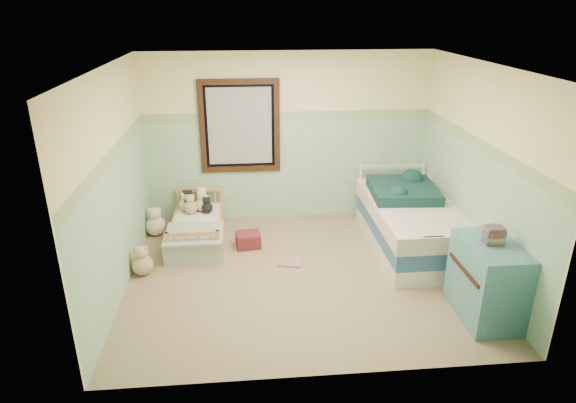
{
  "coord_description": "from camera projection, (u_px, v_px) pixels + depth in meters",
  "views": [
    {
      "loc": [
        -0.65,
        -5.29,
        3.12
      ],
      "look_at": [
        -0.13,
        0.35,
        0.83
      ],
      "focal_mm": 30.82,
      "sensor_mm": 36.0,
      "label": 1
    }
  ],
  "objects": [
    {
      "name": "toddler_bed_frame",
      "position": [
        198.0,
        235.0,
        6.93
      ],
      "size": [
        0.69,
        1.38,
        0.18
      ],
      "primitive_type": "cube",
      "color": "tan",
      "rests_on": "floor"
    },
    {
      "name": "wall_right",
      "position": [
        479.0,
        173.0,
        5.82
      ],
      "size": [
        0.04,
        3.6,
        2.5
      ],
      "primitive_type": "cube",
      "color": "#F0E796",
      "rests_on": "floor"
    },
    {
      "name": "wainscot_mint",
      "position": [
        288.0,
        171.0,
        7.47
      ],
      "size": [
        4.2,
        0.01,
        1.5
      ],
      "primitive_type": "cube",
      "color": "#85AE93",
      "rests_on": "floor"
    },
    {
      "name": "window_frame",
      "position": [
        240.0,
        127.0,
        7.13
      ],
      "size": [
        1.16,
        0.06,
        1.36
      ],
      "primitive_type": "cube",
      "color": "black",
      "rests_on": "wall_back"
    },
    {
      "name": "plush_floor_tan",
      "position": [
        143.0,
        265.0,
        6.05
      ],
      "size": [
        0.26,
        0.26,
        0.26
      ],
      "primitive_type": "sphere",
      "color": "tan",
      "rests_on": "floor"
    },
    {
      "name": "plush_bed_brown",
      "position": [
        189.0,
        201.0,
        7.26
      ],
      "size": [
        0.2,
        0.2,
        0.2
      ],
      "primitive_type": "sphere",
      "color": "brown",
      "rests_on": "toddler_mattress"
    },
    {
      "name": "twin_bed_frame",
      "position": [
        410.0,
        240.0,
        6.71
      ],
      "size": [
        1.02,
        2.04,
        0.22
      ],
      "primitive_type": "cube",
      "color": "white",
      "rests_on": "floor"
    },
    {
      "name": "window_blinds",
      "position": [
        240.0,
        126.0,
        7.14
      ],
      "size": [
        0.92,
        0.01,
        1.12
      ],
      "primitive_type": "cube",
      "color": "#B5B5B3",
      "rests_on": "window_frame"
    },
    {
      "name": "dresser",
      "position": [
        487.0,
        281.0,
        5.14
      ],
      "size": [
        0.53,
        0.85,
        0.85
      ],
      "primitive_type": "cube",
      "color": "#3F7177",
      "rests_on": "floor"
    },
    {
      "name": "extra_plush_2",
      "position": [
        188.0,
        203.0,
        7.18
      ],
      "size": [
        0.2,
        0.2,
        0.2
      ],
      "primitive_type": "sphere",
      "color": "black",
      "rests_on": "toddler_mattress"
    },
    {
      "name": "floor_book",
      "position": [
        290.0,
        263.0,
        6.34
      ],
      "size": [
        0.33,
        0.28,
        0.03
      ],
      "primitive_type": "cube",
      "rotation": [
        0.0,
        0.0,
        -0.25
      ],
      "color": "orange",
      "rests_on": "floor"
    },
    {
      "name": "book_stack",
      "position": [
        494.0,
        235.0,
        4.97
      ],
      "size": [
        0.19,
        0.15,
        0.18
      ],
      "primitive_type": "cube",
      "rotation": [
        0.0,
        0.0,
        -0.05
      ],
      "color": "brown",
      "rests_on": "dresser"
    },
    {
      "name": "plush_bed_tan",
      "position": [
        191.0,
        207.0,
        7.06
      ],
      "size": [
        0.2,
        0.2,
        0.2
      ],
      "primitive_type": "sphere",
      "color": "tan",
      "rests_on": "toddler_mattress"
    },
    {
      "name": "extra_plush_1",
      "position": [
        185.0,
        204.0,
        7.18
      ],
      "size": [
        0.19,
        0.19,
        0.19
      ],
      "primitive_type": "sphere",
      "color": "beige",
      "rests_on": "toddler_mattress"
    },
    {
      "name": "ceiling",
      "position": [
        303.0,
        65.0,
        5.17
      ],
      "size": [
        4.2,
        3.6,
        0.02
      ],
      "primitive_type": "cube",
      "color": "white",
      "rests_on": "wall_back"
    },
    {
      "name": "border_strip",
      "position": [
        288.0,
        117.0,
        7.17
      ],
      "size": [
        4.2,
        0.01,
        0.15
      ],
      "primitive_type": "cube",
      "color": "#498546",
      "rests_on": "wall_back"
    },
    {
      "name": "plush_floor_cream",
      "position": [
        156.0,
        226.0,
        7.08
      ],
      "size": [
        0.28,
        0.28,
        0.28
      ],
      "primitive_type": "sphere",
      "color": "beige",
      "rests_on": "floor"
    },
    {
      "name": "red_pillow",
      "position": [
        248.0,
        240.0,
        6.75
      ],
      "size": [
        0.35,
        0.31,
        0.2
      ],
      "primitive_type": "cube",
      "rotation": [
        0.0,
        0.0,
        0.12
      ],
      "color": "#A42437",
      "rests_on": "floor"
    },
    {
      "name": "twin_boxspring",
      "position": [
        411.0,
        226.0,
        6.63
      ],
      "size": [
        1.02,
        2.04,
        0.22
      ],
      "primitive_type": "cube",
      "color": "#215183",
      "rests_on": "twin_bed_frame"
    },
    {
      "name": "extra_plush_0",
      "position": [
        202.0,
        204.0,
        7.15
      ],
      "size": [
        0.21,
        0.21,
        0.21
      ],
      "primitive_type": "sphere",
      "color": "beige",
      "rests_on": "toddler_mattress"
    },
    {
      "name": "plush_bed_white",
      "position": [
        202.0,
        201.0,
        7.28
      ],
      "size": [
        0.21,
        0.21,
        0.21
      ],
      "primitive_type": "sphere",
      "color": "silver",
      "rests_on": "toddler_mattress"
    },
    {
      "name": "toddler_mattress",
      "position": [
        197.0,
        225.0,
        6.87
      ],
      "size": [
        0.63,
        1.33,
        0.12
      ],
      "primitive_type": "cube",
      "color": "white",
      "rests_on": "toddler_bed_frame"
    },
    {
      "name": "twin_mattress",
      "position": [
        413.0,
        211.0,
        6.55
      ],
      "size": [
        1.06,
        2.08,
        0.22
      ],
      "primitive_type": "cube",
      "color": "beige",
      "rests_on": "twin_boxspring"
    },
    {
      "name": "teal_blanket",
      "position": [
        403.0,
        190.0,
        6.75
      ],
      "size": [
        0.93,
        0.97,
        0.14
      ],
      "primitive_type": "cube",
      "rotation": [
        0.0,
        0.0,
        -0.07
      ],
      "color": "#0F3233",
      "rests_on": "twin_mattress"
    },
    {
      "name": "wall_left",
      "position": [
        114.0,
        184.0,
        5.46
      ],
      "size": [
        0.04,
        3.6,
        2.5
      ],
      "primitive_type": "cube",
      "color": "#F0E796",
      "rests_on": "floor"
    },
    {
      "name": "wall_back",
      "position": [
        288.0,
        138.0,
        7.3
      ],
      "size": [
        4.2,
        0.04,
        2.5
      ],
      "primitive_type": "cube",
      "color": "#F0E796",
      "rests_on": "floor"
    },
    {
      "name": "patchwork_quilt",
      "position": [
        194.0,
        234.0,
        6.45
      ],
      "size": [
        0.75,
        0.69,
        0.03
      ],
      "primitive_type": "cube",
      "color": "#649BC0",
      "rests_on": "toddler_mattress"
    },
    {
      "name": "wall_front",
      "position": [
        329.0,
        252.0,
        3.98
      ],
      "size": [
        4.2,
        0.04,
        2.5
      ],
      "primitive_type": "cube",
      "color": "#F0E796",
      "rests_on": "floor"
    },
    {
      "name": "floor",
      "position": [
        301.0,
        274.0,
        6.11
      ],
      "size": [
        4.2,
        3.6,
        0.02
      ],
      "primitive_type": "cube",
      "color": "#7B6448",
      "rests_on": "ground"
    },
    {
      "name": "plush_bed_dark",
      "position": [
        207.0,
        208.0,
        7.09
      ],
      "size": [
        0.16,
        0.16,
        0.16
      ],
      "primitive_type": "sphere",
      "color": "black",
      "rests_on": "toddler_mattress"
    }
  ]
}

